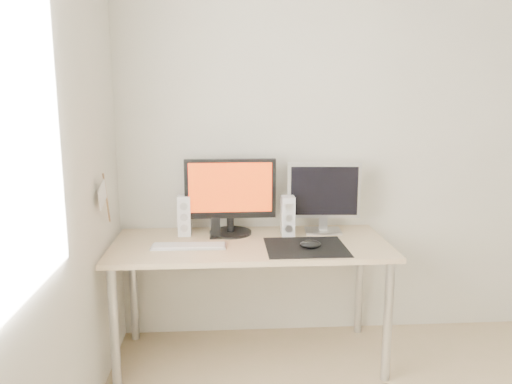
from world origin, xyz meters
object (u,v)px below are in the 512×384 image
main_monitor (230,194)px  keyboard (189,246)px  speaker_right (288,216)px  phone_dock (216,232)px  speaker_left (184,216)px  mouse (310,245)px  desk (250,255)px  second_monitor (324,194)px

main_monitor → keyboard: 0.43m
speaker_right → phone_dock: speaker_right is taller
speaker_left → phone_dock: 0.22m
main_monitor → phone_dock: bearing=-138.1°
speaker_left → mouse: bearing=-24.5°
desk → keyboard: bearing=-167.5°
main_monitor → second_monitor: bearing=1.0°
mouse → speaker_right: (-0.09, 0.27, 0.10)m
mouse → keyboard: mouse is taller
speaker_right → mouse: bearing=-71.2°
mouse → second_monitor: size_ratio=0.27×
mouse → speaker_left: 0.79m
speaker_left → keyboard: speaker_left is taller
desk → keyboard: (-0.35, -0.08, 0.09)m
keyboard → speaker_right: bearing=18.7°
speaker_right → speaker_left: bearing=175.0°
speaker_right → phone_dock: 0.45m
keyboard → main_monitor: bearing=47.2°
second_monitor → speaker_right: 0.27m
second_monitor → speaker_left: second_monitor is taller
mouse → keyboard: bearing=173.8°
desk → speaker_left: bearing=155.8°
desk → phone_dock: bearing=154.1°
speaker_right → second_monitor: bearing=16.8°
main_monitor → phone_dock: 0.25m
speaker_left → speaker_right: bearing=-5.0°
mouse → speaker_right: speaker_right is taller
main_monitor → speaker_left: size_ratio=2.25×
mouse → main_monitor: bearing=142.9°
speaker_right → keyboard: (-0.58, -0.20, -0.11)m
main_monitor → second_monitor: size_ratio=1.22×
second_monitor → main_monitor: bearing=-179.0°
main_monitor → speaker_right: 0.37m
mouse → speaker_right: 0.30m
keyboard → speaker_left: bearing=99.1°
mouse → keyboard: (-0.68, 0.07, -0.02)m
second_monitor → keyboard: size_ratio=1.07×
main_monitor → speaker_left: bearing=-179.0°
main_monitor → desk: bearing=-58.3°
second_monitor → speaker_left: (-0.86, -0.01, -0.12)m
desk → keyboard: 0.37m
speaker_left → speaker_right: same height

